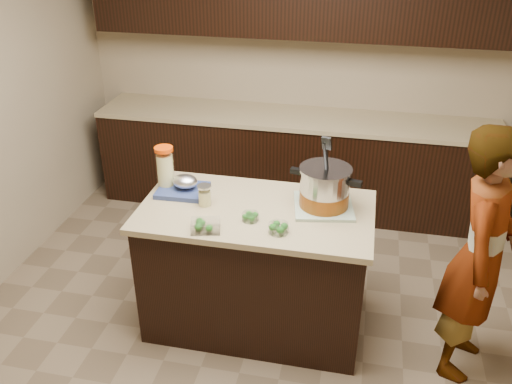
% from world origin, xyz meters
% --- Properties ---
extents(ground_plane, '(4.00, 4.00, 0.00)m').
position_xyz_m(ground_plane, '(0.00, 0.00, 0.00)').
color(ground_plane, brown).
rests_on(ground_plane, ground).
extents(room_shell, '(4.04, 4.04, 2.72)m').
position_xyz_m(room_shell, '(0.00, 0.00, 1.71)').
color(room_shell, tan).
rests_on(room_shell, ground).
extents(back_cabinets, '(3.60, 0.63, 2.33)m').
position_xyz_m(back_cabinets, '(0.00, 1.74, 0.94)').
color(back_cabinets, black).
rests_on(back_cabinets, ground).
extents(island, '(1.46, 0.81, 0.90)m').
position_xyz_m(island, '(0.00, 0.00, 0.45)').
color(island, black).
rests_on(island, ground).
extents(dish_towel, '(0.42, 0.42, 0.02)m').
position_xyz_m(dish_towel, '(0.41, 0.11, 0.91)').
color(dish_towel, '#527A59').
rests_on(dish_towel, island).
extents(stock_pot, '(0.45, 0.39, 0.46)m').
position_xyz_m(stock_pot, '(0.41, 0.11, 1.03)').
color(stock_pot, '#B7B7BC').
rests_on(stock_pot, dish_towel).
extents(lemonade_pitcher, '(0.15, 0.15, 0.30)m').
position_xyz_m(lemonade_pitcher, '(-0.64, 0.14, 1.04)').
color(lemonade_pitcher, '#D0C97F').
rests_on(lemonade_pitcher, island).
extents(mason_jar, '(0.10, 0.10, 0.15)m').
position_xyz_m(mason_jar, '(-0.33, -0.02, 0.97)').
color(mason_jar, '#D0C97F').
rests_on(mason_jar, island).
extents(broccoli_tub_left, '(0.12, 0.12, 0.05)m').
position_xyz_m(broccoli_tub_left, '(-0.01, -0.14, 0.92)').
color(broccoli_tub_left, silver).
rests_on(broccoli_tub_left, island).
extents(broccoli_tub_right, '(0.14, 0.14, 0.06)m').
position_xyz_m(broccoli_tub_right, '(0.18, -0.24, 0.93)').
color(broccoli_tub_right, silver).
rests_on(broccoli_tub_right, island).
extents(broccoli_tub_rect, '(0.19, 0.16, 0.06)m').
position_xyz_m(broccoli_tub_rect, '(-0.24, -0.30, 0.93)').
color(broccoli_tub_rect, silver).
rests_on(broccoli_tub_rect, island).
extents(blue_tray, '(0.33, 0.27, 0.12)m').
position_xyz_m(blue_tray, '(-0.51, 0.11, 0.94)').
color(blue_tray, navy).
rests_on(blue_tray, island).
extents(person, '(0.54, 0.67, 1.60)m').
position_xyz_m(person, '(1.34, -0.10, 0.80)').
color(person, gray).
rests_on(person, ground).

